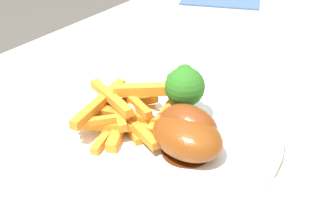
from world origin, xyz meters
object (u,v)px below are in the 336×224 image
(broccoli_floret_front, at_px, (186,86))
(chicken_drumstick_far, at_px, (184,125))
(dining_table, at_px, (215,206))
(carrot_fries_pile, at_px, (125,112))
(chicken_drumstick_near, at_px, (184,135))
(dinner_plate, at_px, (168,130))
(fork, at_px, (146,35))

(broccoli_floret_front, relative_size, chicken_drumstick_far, 0.60)
(dining_table, height_order, chicken_drumstick_far, chicken_drumstick_far)
(carrot_fries_pile, height_order, chicken_drumstick_near, carrot_fries_pile)
(dinner_plate, height_order, chicken_drumstick_near, chicken_drumstick_near)
(carrot_fries_pile, bearing_deg, broccoli_floret_front, -43.87)
(dining_table, xyz_separation_m, carrot_fries_pile, (-0.05, 0.10, 0.13))
(fork, bearing_deg, dinner_plate, 175.67)
(dinner_plate, bearing_deg, chicken_drumstick_far, -114.46)
(chicken_drumstick_near, height_order, chicken_drumstick_far, chicken_drumstick_far)
(dinner_plate, distance_m, broccoli_floret_front, 0.06)
(broccoli_floret_front, relative_size, carrot_fries_pile, 0.54)
(carrot_fries_pile, distance_m, chicken_drumstick_near, 0.08)
(chicken_drumstick_near, bearing_deg, chicken_drumstick_far, 32.91)
(broccoli_floret_front, distance_m, fork, 0.29)
(broccoli_floret_front, bearing_deg, carrot_fries_pile, 136.13)
(carrot_fries_pile, xyz_separation_m, chicken_drumstick_far, (0.01, -0.07, 0.01))
(dining_table, distance_m, fork, 0.34)
(dining_table, bearing_deg, chicken_drumstick_near, 158.82)
(dinner_plate, height_order, carrot_fries_pile, carrot_fries_pile)
(chicken_drumstick_far, bearing_deg, chicken_drumstick_near, -147.09)
(fork, bearing_deg, chicken_drumstick_far, 177.99)
(dining_table, xyz_separation_m, broccoli_floret_front, (0.00, 0.05, 0.16))
(chicken_drumstick_far, xyz_separation_m, fork, (0.23, 0.23, -0.03))
(dining_table, relative_size, carrot_fries_pile, 9.70)
(fork, bearing_deg, chicken_drumstick_near, 177.49)
(dinner_plate, xyz_separation_m, chicken_drumstick_far, (-0.01, -0.03, 0.03))
(broccoli_floret_front, bearing_deg, chicken_drumstick_far, -148.45)
(dinner_plate, distance_m, chicken_drumstick_near, 0.05)
(chicken_drumstick_far, distance_m, fork, 0.33)
(broccoli_floret_front, bearing_deg, chicken_drumstick_near, -148.14)
(carrot_fries_pile, relative_size, fork, 0.65)
(dinner_plate, xyz_separation_m, fork, (0.22, 0.20, -0.00))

